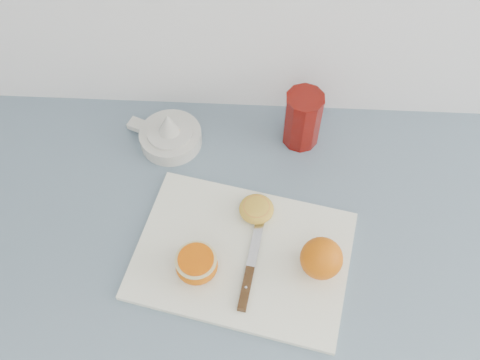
% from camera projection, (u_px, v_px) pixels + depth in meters
% --- Properties ---
extents(counter, '(2.54, 0.64, 0.89)m').
position_uv_depth(counter, '(258.00, 306.00, 1.40)').
color(counter, silver).
rests_on(counter, ground).
extents(cutting_board, '(0.43, 0.35, 0.01)m').
position_uv_depth(cutting_board, '(242.00, 255.00, 0.98)').
color(cutting_board, white).
rests_on(cutting_board, counter).
extents(whole_orange, '(0.08, 0.08, 0.08)m').
position_uv_depth(whole_orange, '(321.00, 258.00, 0.93)').
color(whole_orange, '#EF6800').
rests_on(whole_orange, cutting_board).
extents(half_orange, '(0.08, 0.08, 0.05)m').
position_uv_depth(half_orange, '(197.00, 265.00, 0.94)').
color(half_orange, '#EF6800').
rests_on(half_orange, cutting_board).
extents(squeezed_shell, '(0.07, 0.07, 0.03)m').
position_uv_depth(squeezed_shell, '(256.00, 209.00, 1.01)').
color(squeezed_shell, gold).
rests_on(squeezed_shell, cutting_board).
extents(paring_knife, '(0.04, 0.19, 0.01)m').
position_uv_depth(paring_knife, '(248.00, 280.00, 0.94)').
color(paring_knife, '#402412').
rests_on(paring_knife, cutting_board).
extents(citrus_juicer, '(0.16, 0.13, 0.09)m').
position_uv_depth(citrus_juicer, '(170.00, 135.00, 1.12)').
color(citrus_juicer, white).
rests_on(citrus_juicer, counter).
extents(red_tumbler, '(0.08, 0.08, 0.13)m').
position_uv_depth(red_tumbler, '(302.00, 121.00, 1.09)').
color(red_tumbler, maroon).
rests_on(red_tumbler, counter).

